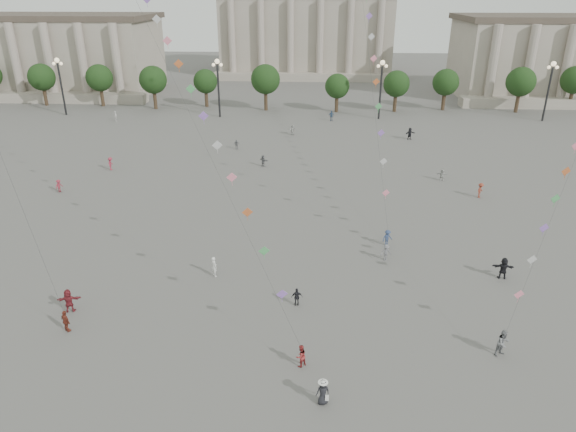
{
  "coord_description": "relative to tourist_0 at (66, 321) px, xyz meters",
  "views": [
    {
      "loc": [
        3.34,
        -26.07,
        22.26
      ],
      "look_at": [
        1.22,
        12.0,
        5.37
      ],
      "focal_mm": 32.0,
      "sensor_mm": 36.0,
      "label": 1
    }
  ],
  "objects": [
    {
      "name": "person_crowd_7",
      "position": [
        33.37,
        33.36,
        -0.1
      ],
      "size": [
        1.43,
        0.62,
        1.49
      ],
      "primitive_type": "imported",
      "rotation": [
        0.0,
        0.0,
        3.01
      ],
      "color": "#B2B3AE",
      "rests_on": "ground"
    },
    {
      "name": "ground",
      "position": [
        13.97,
        -3.02,
        -0.85
      ],
      "size": [
        360.0,
        360.0,
        0.0
      ],
      "primitive_type": "plane",
      "color": "#575451",
      "rests_on": "ground"
    },
    {
      "name": "kite_flyer_2",
      "position": [
        29.93,
        -0.9,
        0.11
      ],
      "size": [
        1.15,
        1.06,
        1.91
      ],
      "primitive_type": "imported",
      "rotation": [
        0.0,
        0.0,
        0.45
      ],
      "color": "slate",
      "rests_on": "ground"
    },
    {
      "name": "tourist_4",
      "position": [
        16.14,
        4.19,
        -0.11
      ],
      "size": [
        0.9,
        0.46,
        1.48
      ],
      "primitive_type": "imported",
      "rotation": [
        0.0,
        0.0,
        3.26
      ],
      "color": "black",
      "rests_on": "ground"
    },
    {
      "name": "person_crowd_2",
      "position": [
        -13.23,
        26.75,
        -0.09
      ],
      "size": [
        0.92,
        1.13,
        1.53
      ],
      "primitive_type": "imported",
      "rotation": [
        0.0,
        0.0,
        1.15
      ],
      "color": "maroon",
      "rests_on": "ground"
    },
    {
      "name": "person_crowd_16",
      "position": [
        5.31,
        45.77,
        -0.1
      ],
      "size": [
        0.95,
        0.67,
        1.5
      ],
      "primitive_type": "imported",
      "rotation": [
        0.0,
        0.0,
        0.38
      ],
      "color": "slate",
      "rests_on": "ground"
    },
    {
      "name": "lamp_post_mid_west",
      "position": [
        -1.03,
        66.98,
        6.5
      ],
      "size": [
        2.0,
        0.9,
        10.65
      ],
      "color": "#262628",
      "rests_on": "ground"
    },
    {
      "name": "kite_flyer_0",
      "position": [
        16.66,
        -2.73,
        -0.06
      ],
      "size": [
        0.97,
        0.95,
        1.57
      ],
      "primitive_type": "imported",
      "rotation": [
        0.0,
        0.0,
        3.85
      ],
      "color": "maroon",
      "rests_on": "ground"
    },
    {
      "name": "tourist_2",
      "position": [
        -0.88,
        2.43,
        0.09
      ],
      "size": [
        1.82,
        0.94,
        1.87
      ],
      "primitive_type": "imported",
      "rotation": [
        0.0,
        0.0,
        3.38
      ],
      "color": "maroon",
      "rests_on": "ground"
    },
    {
      "name": "person_crowd_8",
      "position": [
        36.54,
        27.67,
        0.04
      ],
      "size": [
        1.2,
        1.31,
        1.77
      ],
      "primitive_type": "imported",
      "rotation": [
        0.0,
        0.0,
        0.95
      ],
      "color": "brown",
      "rests_on": "ground"
    },
    {
      "name": "person_crowd_9",
      "position": [
        32.43,
        52.76,
        0.11
      ],
      "size": [
        1.85,
        1.29,
        1.92
      ],
      "primitive_type": "imported",
      "rotation": [
        0.0,
        0.0,
        0.45
      ],
      "color": "black",
      "rests_on": "ground"
    },
    {
      "name": "tourist_0",
      "position": [
        0.0,
        0.0,
        0.0
      ],
      "size": [
        1.05,
        0.91,
        1.7
      ],
      "primitive_type": "imported",
      "rotation": [
        0.0,
        0.0,
        2.54
      ],
      "color": "maroon",
      "rests_on": "ground"
    },
    {
      "name": "person_crowd_3",
      "position": [
        33.2,
        9.2,
        0.1
      ],
      "size": [
        1.82,
        0.77,
        1.9
      ],
      "primitive_type": "imported",
      "rotation": [
        0.0,
        0.0,
        3.02
      ],
      "color": "black",
      "rests_on": "ground"
    },
    {
      "name": "person_crowd_0",
      "position": [
        20.07,
        64.98,
        0.09
      ],
      "size": [
        1.17,
        0.68,
        1.87
      ],
      "primitive_type": "imported",
      "rotation": [
        0.0,
        0.0,
        0.21
      ],
      "color": "#365179",
      "rests_on": "ground"
    },
    {
      "name": "lamp_post_far_east",
      "position": [
        58.97,
        66.98,
        6.5
      ],
      "size": [
        2.0,
        0.9,
        10.65
      ],
      "color": "#262628",
      "rests_on": "ground"
    },
    {
      "name": "person_crowd_13",
      "position": [
        9.01,
        8.23,
        0.04
      ],
      "size": [
        0.71,
        0.78,
        1.79
      ],
      "primitive_type": "imported",
      "rotation": [
        0.0,
        0.0,
        2.14
      ],
      "color": "white",
      "rests_on": "ground"
    },
    {
      "name": "person_crowd_10",
      "position": [
        -19.39,
        62.27,
        0.08
      ],
      "size": [
        0.5,
        0.71,
        1.86
      ],
      "primitive_type": "imported",
      "rotation": [
        0.0,
        0.0,
        1.65
      ],
      "color": "#AEADA9",
      "rests_on": "ground"
    },
    {
      "name": "tree_row",
      "position": [
        13.97,
        74.98,
        4.55
      ],
      "size": [
        137.12,
        5.12,
        8.0
      ],
      "color": "#35281A",
      "rests_on": "ground"
    },
    {
      "name": "hall_central",
      "position": [
        13.97,
        126.2,
        13.38
      ],
      "size": [
        48.3,
        34.3,
        35.5
      ],
      "color": "gray",
      "rests_on": "ground"
    },
    {
      "name": "kite_flyer_1",
      "position": [
        24.26,
        14.73,
        -0.05
      ],
      "size": [
        1.19,
        1.01,
        1.6
      ],
      "primitive_type": "imported",
      "rotation": [
        0.0,
        0.0,
        0.5
      ],
      "color": "navy",
      "rests_on": "ground"
    },
    {
      "name": "person_crowd_12",
      "position": [
        10.19,
        37.73,
        -0.05
      ],
      "size": [
        1.45,
        1.29,
        1.59
      ],
      "primitive_type": "imported",
      "rotation": [
        0.0,
        0.0,
        2.47
      ],
      "color": "slate",
      "rests_on": "ground"
    },
    {
      "name": "person_crowd_6",
      "position": [
        23.79,
        11.81,
        -0.08
      ],
      "size": [
        1.1,
        0.79,
        1.54
      ],
      "primitive_type": "imported",
      "rotation": [
        0.0,
        0.0,
        0.24
      ],
      "color": "slate",
      "rests_on": "ground"
    },
    {
      "name": "hat_person",
      "position": [
        18.05,
        -5.94,
        0.02
      ],
      "size": [
        0.94,
        0.76,
        1.69
      ],
      "color": "black",
      "rests_on": "ground"
    },
    {
      "name": "person_crowd_4",
      "position": [
        13.33,
        54.66,
        0.0
      ],
      "size": [
        1.42,
        1.52,
        1.71
      ],
      "primitive_type": "imported",
      "rotation": [
        0.0,
        0.0,
        3.99
      ],
      "color": "#B7B6B2",
      "rests_on": "ground"
    },
    {
      "name": "person_crowd_17",
      "position": [
        -10.05,
        35.05,
        0.03
      ],
      "size": [
        0.74,
        1.18,
        1.76
      ],
      "primitive_type": "imported",
      "rotation": [
        0.0,
        0.0,
        1.64
      ],
      "color": "#9C2A3E",
      "rests_on": "ground"
    },
    {
      "name": "lamp_post_far_west",
      "position": [
        -31.03,
        66.98,
        6.5
      ],
      "size": [
        2.0,
        0.9,
        10.65
      ],
      "color": "#262628",
      "rests_on": "ground"
    },
    {
      "name": "lamp_post_mid_east",
      "position": [
        28.97,
        66.98,
        6.5
      ],
      "size": [
        2.0,
        0.9,
        10.65
      ],
      "color": "#262628",
      "rests_on": "ground"
    }
  ]
}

